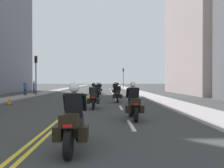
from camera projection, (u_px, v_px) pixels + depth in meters
name	position (u px, v px, depth m)	size (l,w,h in m)	color
ground_plane	(96.00, 90.00, 49.00)	(264.00, 264.00, 0.00)	#353736
sidewalk_left	(63.00, 89.00, 48.82)	(2.23, 144.00, 0.12)	gray
sidewalk_right	(130.00, 89.00, 49.19)	(2.23, 144.00, 0.12)	#989194
centreline_yellow_inner	(96.00, 90.00, 49.00)	(0.12, 132.00, 0.01)	yellow
centreline_yellow_outer	(97.00, 90.00, 49.00)	(0.12, 132.00, 0.01)	yellow
lane_dashes_white	(113.00, 95.00, 30.09)	(0.14, 56.40, 0.01)	silver
building_right_1	(208.00, 38.00, 32.81)	(7.93, 15.71, 15.38)	#C2ACA8
motorcycle_0	(74.00, 123.00, 5.74)	(0.77, 2.26, 1.64)	black
motorcycle_1	(133.00, 105.00, 10.38)	(0.77, 2.16, 1.67)	black
motorcycle_2	(94.00, 98.00, 14.64)	(0.77, 2.27, 1.58)	black
motorcycle_3	(117.00, 94.00, 19.08)	(0.76, 2.08, 1.57)	black
motorcycle_4	(98.00, 92.00, 23.74)	(0.78, 2.12, 1.62)	black
motorcycle_5	(115.00, 90.00, 28.58)	(0.78, 2.26, 1.68)	black
motorcycle_6	(100.00, 89.00, 32.68)	(0.77, 2.25, 1.62)	black
traffic_cone_1	(9.00, 100.00, 17.04)	(0.33, 0.33, 0.65)	black
traffic_light_near	(36.00, 68.00, 27.62)	(0.28, 0.38, 4.63)	black
traffic_light_far	(123.00, 74.00, 57.33)	(0.28, 0.38, 4.87)	black
pedestrian_0	(25.00, 88.00, 27.15)	(0.32, 0.51, 1.75)	#232E37
pedestrian_1	(34.00, 87.00, 30.04)	(0.33, 0.41, 1.76)	#272938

